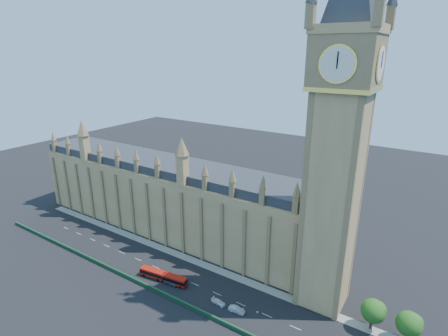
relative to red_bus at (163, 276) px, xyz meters
The scene contains 15 objects.
ground 6.59m from the red_bus, 36.38° to the left, with size 400.00×400.00×0.00m, color black.
palace_westminster 34.84m from the red_bus, 127.51° to the left, with size 120.00×20.00×28.00m.
elizabeth_tower 70.74m from the red_bus, 22.41° to the left, with size 20.59×20.59×105.00m.
bridge_parapet 7.38m from the red_bus, 45.00° to the right, with size 160.00×0.60×1.20m, color #1E4C2D.
kerb_north 14.35m from the red_bus, 68.74° to the left, with size 160.00×3.00×0.16m, color gray.
tree_east_near 59.21m from the red_bus, 13.61° to the left, with size 6.00×6.00×8.50m.
tree_east_far 67.00m from the red_bus, 12.00° to the left, with size 6.00×6.00×8.50m.
red_bus is the anchor object (origin of this frame).
car_grey 3.25m from the red_bus, ahead, with size 1.85×4.60×1.57m, color #43454B.
car_silver 25.77m from the red_bus, ahead, with size 1.57×4.52×1.49m, color #B5B7BE.
car_white 19.92m from the red_bus, ahead, with size 1.76×4.32×1.25m, color silver.
cone_a 26.83m from the red_bus, ahead, with size 0.62×0.62×0.76m.
cone_b 30.75m from the red_bus, ahead, with size 0.55×0.55×0.67m.
cone_c 30.88m from the red_bus, ahead, with size 0.43×0.43×0.67m.
cone_d 19.21m from the red_bus, ahead, with size 0.66×0.66×0.80m.
Camera 1 is at (59.27, -69.27, 66.76)m, focal length 28.00 mm.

